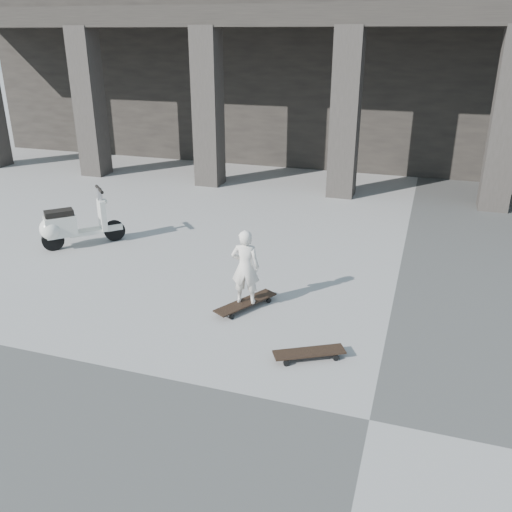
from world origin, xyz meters
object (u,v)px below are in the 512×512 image
(skateboard_spare, at_px, (309,353))
(longboard, at_px, (246,303))
(scooter, at_px, (68,226))
(child, at_px, (245,267))

(skateboard_spare, bearing_deg, longboard, 110.54)
(longboard, xyz_separation_m, scooter, (-4.01, 1.30, 0.35))
(longboard, relative_size, child, 0.93)
(skateboard_spare, distance_m, child, 1.70)
(longboard, bearing_deg, scooter, 101.17)
(child, bearing_deg, skateboard_spare, 129.94)
(child, height_order, scooter, child)
(child, xyz_separation_m, scooter, (-4.01, 1.30, -0.24))
(skateboard_spare, xyz_separation_m, child, (-1.21, 1.04, 0.59))
(longboard, relative_size, scooter, 0.86)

